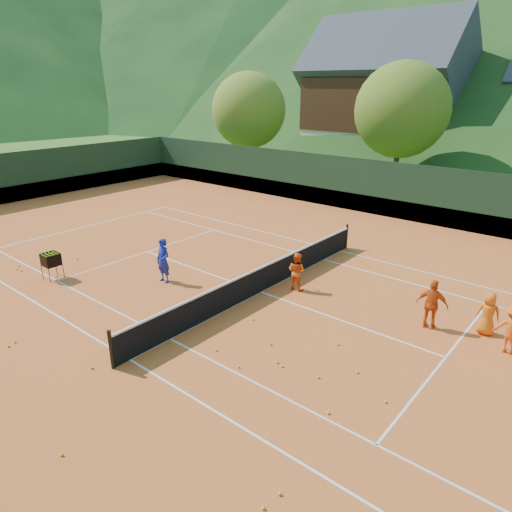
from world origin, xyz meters
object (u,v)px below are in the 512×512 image
Objects in this scene: student_a at (297,271)px; ball_hopper at (51,260)px; tennis_net at (261,279)px; chalet_left at (384,98)px; student_b at (432,304)px; student_d at (512,329)px; student_c at (488,314)px; coach at (163,261)px.

student_a is 1.36× the size of ball_hopper.
ball_hopper is (-7.51, -5.09, 0.07)m from student_a.
chalet_left is at bearing 108.43° from tennis_net.
student_d is at bearing 171.74° from student_b.
student_a is at bearing -7.61° from student_c.
student_a is at bearing 31.21° from coach.
student_d is 7.71m from tennis_net.
student_d is 0.12× the size of tennis_net.
student_c is (10.14, 3.57, -0.18)m from coach.
student_c is 0.99m from student_d.
coach is 10.75m from student_c.
student_d is at bearing -177.79° from student_a.
ball_hopper is (-14.30, -5.42, 0.04)m from student_d.
student_b is at bearing 23.85° from ball_hopper.
ball_hopper is at bearing -144.79° from coach.
coach is at bearing -154.49° from tennis_net.
ball_hopper is at bearing 20.20° from student_d.
student_d is 15.29m from ball_hopper.
student_b is 32.96m from chalet_left.
student_a is 0.10× the size of chalet_left.
coach reaches higher than student_a.
student_c is at bearing 24.14° from ball_hopper.
student_a is 6.80m from student_d.
chalet_left is at bearing -59.03° from student_d.
student_b is 1.08× the size of student_d.
student_c reaches higher than tennis_net.
tennis_net is at bearing 31.28° from ball_hopper.
student_c is 0.09× the size of chalet_left.
chalet_left is (-10.00, 30.00, 5.13)m from tennis_net.
ball_hopper is (-13.54, -6.07, 0.10)m from student_c.
coach reaches higher than student_b.
tennis_net is 12.07× the size of ball_hopper.
student_a is 9.07m from ball_hopper.
student_a reaches higher than tennis_net.
chalet_left is (-3.29, 34.08, 4.88)m from ball_hopper.
student_a is 31.32m from chalet_left.
student_a is 0.11× the size of tennis_net.
tennis_net is 32.04m from chalet_left.
student_c is (6.04, 0.98, -0.03)m from student_a.
chalet_left is at bearing 95.52° from ball_hopper.
student_d is (2.13, 0.05, -0.06)m from student_b.
coach is at bearing -78.02° from chalet_left.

